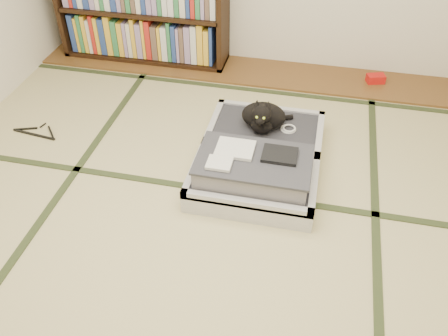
# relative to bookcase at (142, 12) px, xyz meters

# --- Properties ---
(floor) EXTENTS (4.50, 4.50, 0.00)m
(floor) POSITION_rel_bookcase_xyz_m (1.08, -2.07, -0.45)
(floor) COLOR tan
(floor) RESTS_ON ground
(wood_strip) EXTENTS (4.00, 0.50, 0.02)m
(wood_strip) POSITION_rel_bookcase_xyz_m (1.08, -0.07, -0.44)
(wood_strip) COLOR brown
(wood_strip) RESTS_ON ground
(red_item) EXTENTS (0.17, 0.13, 0.07)m
(red_item) POSITION_rel_bookcase_xyz_m (2.10, -0.04, -0.40)
(red_item) COLOR red
(red_item) RESTS_ON wood_strip
(tatami_borders) EXTENTS (4.00, 4.50, 0.01)m
(tatami_borders) POSITION_rel_bookcase_xyz_m (1.08, -1.57, -0.45)
(tatami_borders) COLOR #2D381E
(tatami_borders) RESTS_ON ground
(bookcase) EXTENTS (1.52, 0.35, 0.98)m
(bookcase) POSITION_rel_bookcase_xyz_m (0.00, 0.00, 0.00)
(bookcase) COLOR black
(bookcase) RESTS_ON wood_strip
(suitcase) EXTENTS (0.80, 1.07, 0.32)m
(suitcase) POSITION_rel_bookcase_xyz_m (1.30, -1.42, -0.34)
(suitcase) COLOR silver
(suitcase) RESTS_ON floor
(cat) EXTENTS (0.36, 0.36, 0.29)m
(cat) POSITION_rel_bookcase_xyz_m (1.28, -1.13, -0.19)
(cat) COLOR black
(cat) RESTS_ON suitcase
(cable_coil) EXTENTS (0.11, 0.11, 0.03)m
(cable_coil) POSITION_rel_bookcase_xyz_m (1.46, -1.10, -0.29)
(cable_coil) COLOR white
(cable_coil) RESTS_ON suitcase
(hanger) EXTENTS (0.37, 0.19, 0.01)m
(hanger) POSITION_rel_bookcase_xyz_m (-0.41, -1.34, -0.44)
(hanger) COLOR black
(hanger) RESTS_ON floor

